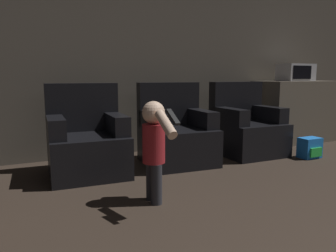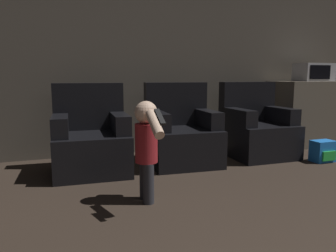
{
  "view_description": "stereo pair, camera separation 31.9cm",
  "coord_description": "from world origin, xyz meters",
  "px_view_note": "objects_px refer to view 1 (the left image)",
  "views": [
    {
      "loc": [
        -1.59,
        0.36,
        1.02
      ],
      "look_at": [
        -0.22,
        3.21,
        0.54
      ],
      "focal_mm": 35.0,
      "sensor_mm": 36.0,
      "label": 1
    },
    {
      "loc": [
        -1.3,
        0.24,
        1.02
      ],
      "look_at": [
        -0.22,
        3.21,
        0.54
      ],
      "focal_mm": 35.0,
      "sensor_mm": 36.0,
      "label": 2
    }
  ],
  "objects_px": {
    "person_toddler": "(154,144)",
    "armchair_middle": "(176,135)",
    "armchair_left": "(87,143)",
    "armchair_right": "(246,129)",
    "toy_backpack": "(310,148)",
    "microwave": "(296,72)"
  },
  "relations": [
    {
      "from": "armchair_middle",
      "to": "person_toddler",
      "type": "distance_m",
      "value": 1.29
    },
    {
      "from": "armchair_middle",
      "to": "microwave",
      "type": "distance_m",
      "value": 2.41
    },
    {
      "from": "armchair_middle",
      "to": "armchair_right",
      "type": "relative_size",
      "value": 1.0
    },
    {
      "from": "person_toddler",
      "to": "toy_backpack",
      "type": "height_order",
      "value": "person_toddler"
    },
    {
      "from": "microwave",
      "to": "person_toddler",
      "type": "bearing_deg",
      "value": -154.82
    },
    {
      "from": "person_toddler",
      "to": "armchair_middle",
      "type": "bearing_deg",
      "value": -34.91
    },
    {
      "from": "toy_backpack",
      "to": "microwave",
      "type": "distance_m",
      "value": 1.46
    },
    {
      "from": "armchair_right",
      "to": "microwave",
      "type": "xyz_separation_m",
      "value": [
        1.21,
        0.36,
        0.74
      ]
    },
    {
      "from": "person_toddler",
      "to": "microwave",
      "type": "bearing_deg",
      "value": -64.78
    },
    {
      "from": "armchair_left",
      "to": "microwave",
      "type": "bearing_deg",
      "value": 9.75
    },
    {
      "from": "armchair_middle",
      "to": "microwave",
      "type": "relative_size",
      "value": 1.8
    },
    {
      "from": "armchair_left",
      "to": "toy_backpack",
      "type": "relative_size",
      "value": 3.54
    },
    {
      "from": "armchair_left",
      "to": "armchair_middle",
      "type": "distance_m",
      "value": 1.05
    },
    {
      "from": "person_toddler",
      "to": "toy_backpack",
      "type": "relative_size",
      "value": 3.1
    },
    {
      "from": "armchair_right",
      "to": "toy_backpack",
      "type": "distance_m",
      "value": 0.82
    },
    {
      "from": "armchair_left",
      "to": "microwave",
      "type": "height_order",
      "value": "microwave"
    },
    {
      "from": "armchair_left",
      "to": "armchair_middle",
      "type": "xyz_separation_m",
      "value": [
        1.05,
        -0.0,
        0.0
      ]
    },
    {
      "from": "toy_backpack",
      "to": "armchair_right",
      "type": "bearing_deg",
      "value": 136.68
    },
    {
      "from": "armchair_middle",
      "to": "toy_backpack",
      "type": "distance_m",
      "value": 1.72
    },
    {
      "from": "armchair_middle",
      "to": "toy_backpack",
      "type": "height_order",
      "value": "armchair_middle"
    },
    {
      "from": "armchair_right",
      "to": "armchair_left",
      "type": "bearing_deg",
      "value": -178.68
    },
    {
      "from": "armchair_left",
      "to": "person_toddler",
      "type": "height_order",
      "value": "armchair_left"
    }
  ]
}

